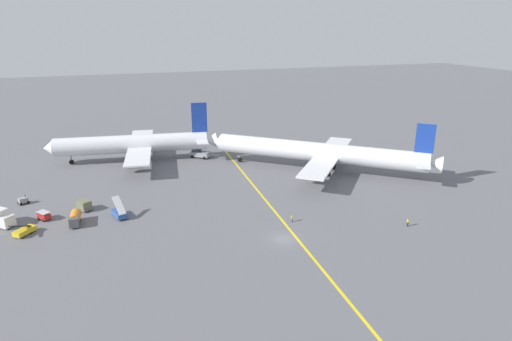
# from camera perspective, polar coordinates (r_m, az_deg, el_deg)

# --- Properties ---
(ground_plane) EXTENTS (600.00, 600.00, 0.00)m
(ground_plane) POSITION_cam_1_polar(r_m,az_deg,el_deg) (81.04, 3.55, -8.91)
(ground_plane) COLOR slate
(taxiway_stripe) EXTENTS (6.60, 119.87, 0.01)m
(taxiway_stripe) POSITION_cam_1_polar(r_m,az_deg,el_deg) (90.39, 2.88, -5.86)
(taxiway_stripe) COLOR yellow
(taxiway_stripe) RESTS_ON ground
(airliner_at_gate_left) EXTENTS (47.60, 39.27, 16.08)m
(airliner_at_gate_left) POSITION_cam_1_polar(r_m,az_deg,el_deg) (129.27, -15.58, 3.32)
(airliner_at_gate_left) COLOR silver
(airliner_at_gate_left) RESTS_ON ground
(airliner_being_pushed) EXTENTS (50.33, 44.25, 14.81)m
(airliner_being_pushed) POSITION_cam_1_polar(r_m,az_deg,el_deg) (116.56, 8.27, 2.33)
(airliner_being_pushed) COLOR silver
(airliner_being_pushed) RESTS_ON ground
(pushback_tug) EXTENTS (7.76, 6.76, 2.98)m
(pushback_tug) POSITION_cam_1_polar(r_m,az_deg,el_deg) (129.56, -7.31, 2.23)
(pushback_tug) COLOR gray
(pushback_tug) RESTS_ON ground
(gse_gpu_cart_small) EXTENTS (2.60, 2.37, 1.90)m
(gse_gpu_cart_small) POSITION_cam_1_polar(r_m,az_deg,el_deg) (108.23, -28.04, -3.46)
(gse_gpu_cart_small) COLOR gray
(gse_gpu_cart_small) RESTS_ON ground
(gse_belt_loader_portside) EXTENTS (4.14, 4.56, 3.02)m
(gse_belt_loader_portside) POSITION_cam_1_polar(r_m,az_deg,el_deg) (92.75, -27.93, -6.93)
(gse_belt_loader_portside) COLOR gold
(gse_belt_loader_portside) RESTS_ON ground
(gse_fuel_bowser_stubby) EXTENTS (2.25, 5.01, 2.40)m
(gse_fuel_bowser_stubby) POSITION_cam_1_polar(r_m,az_deg,el_deg) (92.85, -22.50, -5.76)
(gse_fuel_bowser_stubby) COLOR orange
(gse_fuel_bowser_stubby) RESTS_ON ground
(gse_stair_truck_yellow) EXTENTS (3.16, 4.93, 4.06)m
(gse_stair_truck_yellow) POSITION_cam_1_polar(r_m,az_deg,el_deg) (93.34, -17.37, -5.23)
(gse_stair_truck_yellow) COLOR #2D5199
(gse_stair_truck_yellow) RESTS_ON ground
(gse_container_dolly_flat) EXTENTS (3.58, 3.88, 2.15)m
(gse_container_dolly_flat) POSITION_cam_1_polar(r_m,az_deg,el_deg) (99.11, -21.48, -4.20)
(gse_container_dolly_flat) COLOR slate
(gse_container_dolly_flat) RESTS_ON ground
(gse_baggage_cart_trailing) EXTENTS (2.92, 3.12, 1.71)m
(gse_baggage_cart_trailing) POSITION_cam_1_polar(r_m,az_deg,el_deg) (97.78, -25.89, -5.32)
(gse_baggage_cart_trailing) COLOR red
(gse_baggage_cart_trailing) RESTS_ON ground
(ground_crew_wing_walker_right) EXTENTS (0.41, 0.43, 1.60)m
(ground_crew_wing_walker_right) POSITION_cam_1_polar(r_m,az_deg,el_deg) (87.44, 4.70, -6.18)
(ground_crew_wing_walker_right) COLOR #4C4C51
(ground_crew_wing_walker_right) RESTS_ON ground
(ground_crew_marshaller_foreground) EXTENTS (0.50, 0.36, 1.67)m
(ground_crew_marshaller_foreground) POSITION_cam_1_polar(r_m,az_deg,el_deg) (90.31, 19.17, -6.36)
(ground_crew_marshaller_foreground) COLOR black
(ground_crew_marshaller_foreground) RESTS_ON ground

